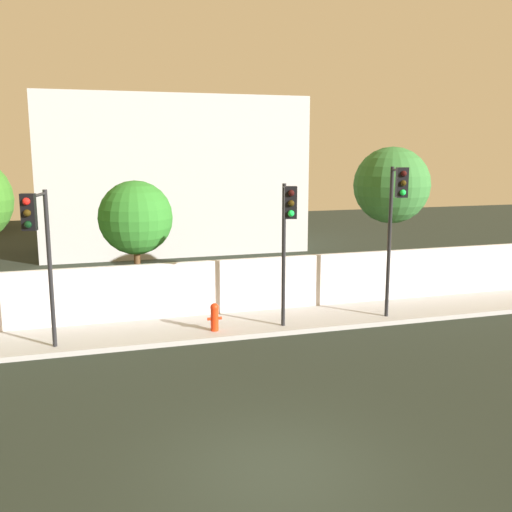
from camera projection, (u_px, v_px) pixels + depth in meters
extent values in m
plane|color=black|center=(276.00, 472.00, 10.00)|extent=(80.00, 80.00, 0.00)
cube|color=#A1A1A1|center=(192.00, 329.00, 17.71)|extent=(36.00, 2.40, 0.15)
cube|color=silver|center=(184.00, 289.00, 18.75)|extent=(36.00, 0.18, 1.80)
cylinder|color=black|center=(284.00, 256.00, 17.46)|extent=(0.12, 0.12, 4.40)
cylinder|color=black|center=(287.00, 188.00, 16.42)|extent=(0.35, 1.31, 0.08)
cube|color=black|center=(291.00, 203.00, 15.84)|extent=(0.37, 0.27, 0.90)
sphere|color=black|center=(291.00, 193.00, 15.67)|extent=(0.18, 0.18, 0.18)
sphere|color=#33260A|center=(291.00, 203.00, 15.72)|extent=(0.18, 0.18, 0.18)
sphere|color=#19F24C|center=(291.00, 213.00, 15.77)|extent=(0.18, 0.18, 0.18)
cylinder|color=black|center=(50.00, 270.00, 15.57)|extent=(0.12, 0.12, 4.35)
cylinder|color=black|center=(37.00, 195.00, 14.52)|extent=(0.39, 1.36, 0.08)
cube|color=black|center=(29.00, 212.00, 13.91)|extent=(0.38, 0.27, 0.90)
sphere|color=red|center=(26.00, 201.00, 13.74)|extent=(0.18, 0.18, 0.18)
sphere|color=#33260A|center=(27.00, 213.00, 13.79)|extent=(0.18, 0.18, 0.18)
sphere|color=black|center=(28.00, 225.00, 13.84)|extent=(0.18, 0.18, 0.18)
cylinder|color=black|center=(389.00, 243.00, 18.43)|extent=(0.12, 0.12, 4.87)
cylinder|color=black|center=(397.00, 170.00, 17.56)|extent=(0.24, 0.90, 0.08)
cube|color=black|center=(402.00, 183.00, 17.18)|extent=(0.37, 0.26, 0.90)
sphere|color=black|center=(404.00, 174.00, 17.02)|extent=(0.18, 0.18, 0.18)
sphere|color=#33260A|center=(403.00, 183.00, 17.07)|extent=(0.18, 0.18, 0.18)
sphere|color=#19F24C|center=(403.00, 193.00, 17.12)|extent=(0.18, 0.18, 0.18)
cylinder|color=red|center=(215.00, 320.00, 17.29)|extent=(0.24, 0.24, 0.69)
sphere|color=red|center=(214.00, 307.00, 17.22)|extent=(0.26, 0.26, 0.26)
cylinder|color=red|center=(209.00, 319.00, 17.23)|extent=(0.10, 0.09, 0.09)
cylinder|color=red|center=(220.00, 318.00, 17.33)|extent=(0.10, 0.09, 0.09)
cylinder|color=brown|center=(138.00, 278.00, 19.07)|extent=(0.22, 0.22, 2.69)
sphere|color=#2A7426|center=(136.00, 218.00, 18.70)|extent=(2.42, 2.42, 2.42)
cylinder|color=brown|center=(389.00, 252.00, 21.62)|extent=(0.15, 0.15, 3.47)
sphere|color=#316D30|center=(392.00, 185.00, 21.16)|extent=(2.81, 2.81, 2.81)
cube|color=#AEAEAE|center=(172.00, 175.00, 31.86)|extent=(13.97, 6.00, 8.32)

